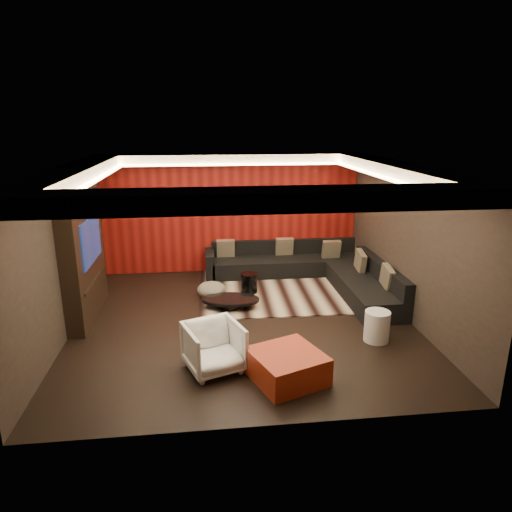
{
  "coord_description": "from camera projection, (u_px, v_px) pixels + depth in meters",
  "views": [
    {
      "loc": [
        -0.66,
        -7.61,
        3.53
      ],
      "look_at": [
        0.3,
        0.6,
        1.05
      ],
      "focal_mm": 32.0,
      "sensor_mm": 36.0,
      "label": 1
    }
  ],
  "objects": [
    {
      "name": "tv_surround",
      "position": [
        84.0,
        259.0,
        8.27
      ],
      "size": [
        0.3,
        2.0,
        2.2
      ],
      "primitive_type": "cube",
      "color": "black",
      "rests_on": "ground"
    },
    {
      "name": "rug",
      "position": [
        292.0,
        288.0,
        9.93
      ],
      "size": [
        4.06,
        3.08,
        0.02
      ],
      "primitive_type": "cube",
      "rotation": [
        0.0,
        0.0,
        -0.02
      ],
      "color": "tan",
      "rests_on": "floor"
    },
    {
      "name": "wall_back",
      "position": [
        232.0,
        213.0,
        10.79
      ],
      "size": [
        6.0,
        0.02,
        2.8
      ],
      "primitive_type": "cube",
      "color": "black",
      "rests_on": "ground"
    },
    {
      "name": "soffit_right",
      "position": [
        398.0,
        170.0,
        7.86
      ],
      "size": [
        0.6,
        4.8,
        0.22
      ],
      "primitive_type": "cube",
      "color": "silver",
      "rests_on": "ground"
    },
    {
      "name": "throw_pillows",
      "position": [
        314.0,
        256.0,
        10.16
      ],
      "size": [
        3.26,
        2.77,
        0.5
      ],
      "color": "tan",
      "rests_on": "sectional_sofa"
    },
    {
      "name": "coffee_table",
      "position": [
        231.0,
        303.0,
        8.86
      ],
      "size": [
        1.27,
        1.27,
        0.19
      ],
      "primitive_type": "cylinder",
      "rotation": [
        0.0,
        0.0,
        -0.15
      ],
      "color": "black",
      "rests_on": "rug"
    },
    {
      "name": "red_feature_wall",
      "position": [
        232.0,
        214.0,
        10.75
      ],
      "size": [
        5.98,
        0.05,
        2.78
      ],
      "primitive_type": "cube",
      "color": "#6B0C0A",
      "rests_on": "ground"
    },
    {
      "name": "cove_left",
      "position": [
        96.0,
        180.0,
        7.32
      ],
      "size": [
        0.08,
        4.8,
        0.04
      ],
      "primitive_type": "cube",
      "color": "#FFD899",
      "rests_on": "ground"
    },
    {
      "name": "cove_right",
      "position": [
        379.0,
        176.0,
        7.85
      ],
      "size": [
        0.08,
        4.8,
        0.04
      ],
      "primitive_type": "cube",
      "color": "#FFD899",
      "rests_on": "ground"
    },
    {
      "name": "soffit_left",
      "position": [
        73.0,
        175.0,
        7.26
      ],
      "size": [
        0.6,
        4.8,
        0.22
      ],
      "primitive_type": "cube",
      "color": "silver",
      "rests_on": "ground"
    },
    {
      "name": "white_side_table",
      "position": [
        377.0,
        326.0,
        7.52
      ],
      "size": [
        0.43,
        0.43,
        0.52
      ],
      "primitive_type": "cylinder",
      "rotation": [
        0.0,
        0.0,
        -0.04
      ],
      "color": "silver",
      "rests_on": "floor"
    },
    {
      "name": "cove_back",
      "position": [
        233.0,
        164.0,
        9.83
      ],
      "size": [
        4.8,
        0.08,
        0.04
      ],
      "primitive_type": "cube",
      "color": "#FFD899",
      "rests_on": "ground"
    },
    {
      "name": "drum_stool",
      "position": [
        249.0,
        283.0,
        9.6
      ],
      "size": [
        0.38,
        0.38,
        0.42
      ],
      "primitive_type": "cylinder",
      "rotation": [
        0.0,
        0.0,
        0.07
      ],
      "color": "black",
      "rests_on": "rug"
    },
    {
      "name": "wall_left",
      "position": [
        63.0,
        253.0,
        7.59
      ],
      "size": [
        0.02,
        6.0,
        2.8
      ],
      "primitive_type": "cube",
      "color": "black",
      "rests_on": "ground"
    },
    {
      "name": "armchair",
      "position": [
        214.0,
        347.0,
        6.61
      ],
      "size": [
        0.99,
        1.0,
        0.72
      ],
      "primitive_type": "imported",
      "rotation": [
        0.0,
        0.0,
        0.35
      ],
      "color": "silver",
      "rests_on": "floor"
    },
    {
      "name": "tv_shelf",
      "position": [
        95.0,
        280.0,
        8.4
      ],
      "size": [
        0.04,
        1.6,
        0.04
      ],
      "primitive_type": "cube",
      "color": "black",
      "rests_on": "ground"
    },
    {
      "name": "cove_front",
      "position": [
        260.0,
        202.0,
        5.34
      ],
      "size": [
        4.8,
        0.08,
        0.04
      ],
      "primitive_type": "cube",
      "color": "#FFD899",
      "rests_on": "ground"
    },
    {
      "name": "sectional_sofa",
      "position": [
        313.0,
        271.0,
        10.22
      ],
      "size": [
        3.65,
        3.5,
        0.75
      ],
      "color": "black",
      "rests_on": "floor"
    },
    {
      "name": "soffit_back",
      "position": [
        232.0,
        159.0,
        10.13
      ],
      "size": [
        6.0,
        0.6,
        0.22
      ],
      "primitive_type": "cube",
      "color": "silver",
      "rests_on": "ground"
    },
    {
      "name": "soffit_front",
      "position": [
        264.0,
        200.0,
        4.99
      ],
      "size": [
        6.0,
        0.6,
        0.22
      ],
      "primitive_type": "cube",
      "color": "silver",
      "rests_on": "ground"
    },
    {
      "name": "floor",
      "position": [
        244.0,
        321.0,
        8.33
      ],
      "size": [
        6.0,
        6.0,
        0.02
      ],
      "primitive_type": "cube",
      "color": "black",
      "rests_on": "ground"
    },
    {
      "name": "wall_right",
      "position": [
        408.0,
        242.0,
        8.26
      ],
      "size": [
        0.02,
        6.0,
        2.8
      ],
      "primitive_type": "cube",
      "color": "black",
      "rests_on": "ground"
    },
    {
      "name": "ceiling",
      "position": [
        242.0,
        165.0,
        7.52
      ],
      "size": [
        6.0,
        6.0,
        0.02
      ],
      "primitive_type": "cube",
      "color": "silver",
      "rests_on": "ground"
    },
    {
      "name": "tv_screen",
      "position": [
        91.0,
        240.0,
        8.18
      ],
      "size": [
        0.04,
        1.3,
        0.8
      ],
      "primitive_type": "cube",
      "color": "black",
      "rests_on": "ground"
    },
    {
      "name": "orange_ottoman",
      "position": [
        287.0,
        366.0,
        6.4
      ],
      "size": [
        1.19,
        1.19,
        0.41
      ],
      "primitive_type": "cube",
      "rotation": [
        0.0,
        0.0,
        0.37
      ],
      "color": "maroon",
      "rests_on": "floor"
    },
    {
      "name": "striped_pouf",
      "position": [
        212.0,
        290.0,
        9.34
      ],
      "size": [
        0.59,
        0.59,
        0.33
      ],
      "primitive_type": "ellipsoid",
      "rotation": [
        0.0,
        0.0,
        -0.0
      ],
      "color": "#BFB594",
      "rests_on": "rug"
    }
  ]
}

